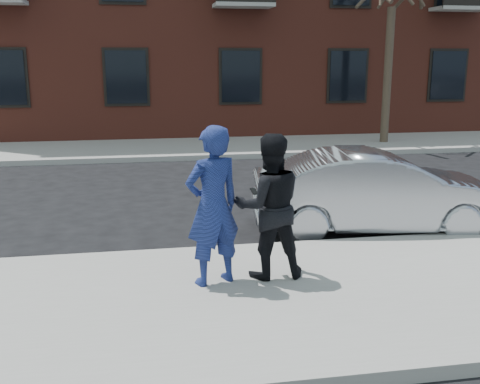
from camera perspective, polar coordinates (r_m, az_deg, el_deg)
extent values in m
plane|color=black|center=(7.46, 17.05, -9.28)|extent=(100.00, 100.00, 0.00)
cube|color=gray|center=(7.23, 17.99, -9.45)|extent=(50.00, 3.50, 0.15)
cube|color=#999691|center=(8.75, 12.54, -5.08)|extent=(50.00, 0.10, 0.15)
cube|color=gray|center=(17.86, 0.70, 4.65)|extent=(50.00, 3.50, 0.15)
cube|color=#999691|center=(16.12, 1.89, 3.68)|extent=(50.00, 0.10, 0.15)
cube|color=black|center=(19.51, -22.89, 10.63)|extent=(1.30, 0.06, 1.70)
cube|color=black|center=(20.35, 10.89, 11.51)|extent=(1.30, 0.06, 1.70)
cylinder|color=#31271D|center=(18.79, 14.76, 11.32)|extent=(0.26, 0.26, 4.20)
imported|color=#999BA3|center=(9.45, 13.84, -0.01)|extent=(4.24, 1.96, 1.35)
imported|color=navy|center=(6.62, -2.79, -1.45)|extent=(0.82, 0.69, 1.92)
cube|color=black|center=(6.69, -4.11, 2.09)|extent=(0.11, 0.14, 0.08)
imported|color=black|center=(6.85, 2.98, -1.47)|extent=(0.88, 0.69, 1.79)
cube|color=black|center=(6.95, 1.44, 0.08)|extent=(0.09, 0.15, 0.06)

